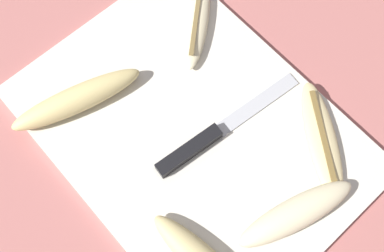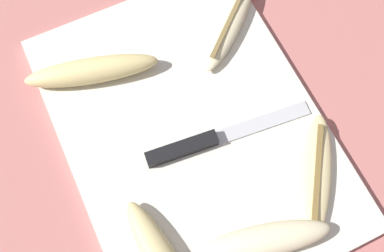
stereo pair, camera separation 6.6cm
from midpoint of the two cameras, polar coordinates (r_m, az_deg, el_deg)
name	(u,v)px [view 1 (the left image)]	position (r m, az deg, el deg)	size (l,w,h in m)	color
ground_plane	(192,131)	(0.68, -2.75, -1.02)	(4.00, 4.00, 0.00)	#B76B66
cutting_board	(192,130)	(0.67, -2.77, -0.85)	(0.50, 0.37, 0.01)	silver
knife	(203,141)	(0.65, -1.41, -2.29)	(0.05, 0.25, 0.02)	black
banana_golden_short	(77,99)	(0.69, -17.05, 2.91)	(0.09, 0.21, 0.04)	#EDD689
banana_ripe_center	(322,140)	(0.67, 13.53, -2.11)	(0.18, 0.14, 0.02)	beige
banana_pale_long	(197,17)	(0.74, -2.00, 13.32)	(0.15, 0.17, 0.02)	beige
banana_bright_far	(296,213)	(0.63, 10.18, -11.29)	(0.09, 0.18, 0.03)	beige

